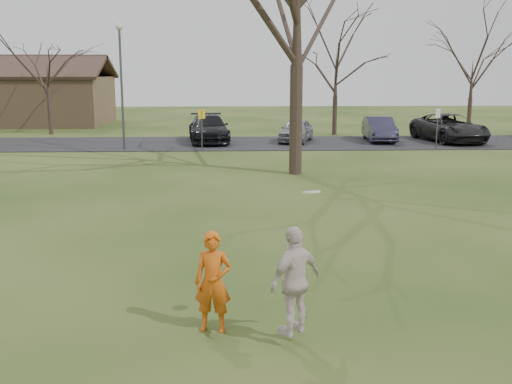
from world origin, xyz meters
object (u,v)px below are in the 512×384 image
car_3 (209,128)px  catching_play (295,280)px  car_5 (379,129)px  player_defender (213,282)px  car_6 (449,128)px  lamp_post (121,71)px  car_4 (296,130)px

car_3 → catching_play: catching_play is taller
car_5 → player_defender: bearing=-105.4°
car_3 → car_6: car_6 is taller
car_5 → car_6: bearing=-0.8°
car_3 → lamp_post: 6.10m
lamp_post → catching_play: bearing=-74.2°
player_defender → catching_play: catching_play is taller
car_3 → car_5: bearing=-5.4°
car_5 → car_6: size_ratio=0.75×
car_3 → lamp_post: size_ratio=0.83×
car_3 → catching_play: (2.20, -25.66, 0.20)m
car_3 → car_5: size_ratio=1.25×
car_3 → car_5: (9.70, 0.03, -0.07)m
catching_play → lamp_post: 23.67m
car_6 → catching_play: size_ratio=2.59×
catching_play → lamp_post: lamp_post is taller
player_defender → car_5: bearing=79.5°
car_4 → catching_play: catching_play is taller
car_4 → lamp_post: lamp_post is taller
catching_play → car_5: bearing=73.7°
car_6 → catching_play: (-11.42, -25.38, 0.19)m
player_defender → car_5: (8.72, 25.15, -0.07)m
player_defender → car_3: (-0.98, 25.12, -0.00)m
car_4 → car_6: (8.69, -0.17, 0.14)m
car_5 → car_6: (3.92, -0.31, 0.09)m
car_4 → catching_play: size_ratio=1.74×
car_6 → catching_play: 27.83m
car_4 → car_6: car_6 is taller
car_6 → lamp_post: (-17.83, -2.79, 3.16)m
car_6 → car_5: bearing=166.3°
car_6 → lamp_post: size_ratio=0.89×
player_defender → car_6: size_ratio=0.29×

